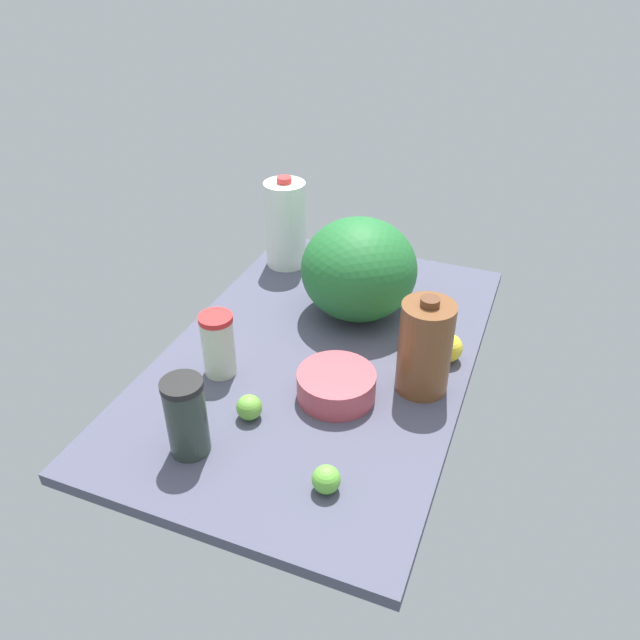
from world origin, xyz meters
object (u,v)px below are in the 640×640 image
object	(u,v)px
shaker_bottle	(186,417)
milk_jug	(286,224)
chocolate_milk_jug	(425,347)
lime_far_back	(249,407)
tumbler_cup	(218,344)
lime_by_jug	(326,479)
lime_loose	(191,398)
lemon_beside_bowl	(448,348)
watermelon	(359,269)
mixing_bowl	(336,385)
lemon_near_front	(411,343)

from	to	relation	value
shaker_bottle	milk_jug	bearing A→B (deg)	-169.81
shaker_bottle	chocolate_milk_jug	bearing A→B (deg)	133.44
lime_far_back	milk_jug	bearing A→B (deg)	-162.47
tumbler_cup	lime_by_jug	size ratio (longest dim) A/B	2.86
lime_loose	lemon_beside_bowl	distance (cm)	64.40
chocolate_milk_jug	lemon_beside_bowl	distance (cm)	15.64
shaker_bottle	lime_loose	world-z (taller)	shaker_bottle
watermelon	milk_jug	world-z (taller)	milk_jug
lime_by_jug	lime_far_back	size ratio (longest dim) A/B	0.98
mixing_bowl	lime_far_back	size ratio (longest dim) A/B	3.16
milk_jug	lime_by_jug	xyz separation A→B (cm)	(83.44, 45.73, -10.87)
milk_jug	lime_loose	bearing A→B (deg)	6.53
tumbler_cup	lime_far_back	bearing A→B (deg)	49.07
shaker_bottle	watermelon	size ratio (longest dim) A/B	0.58
shaker_bottle	mixing_bowl	size ratio (longest dim) A/B	0.99
mixing_bowl	lemon_beside_bowl	bearing A→B (deg)	138.15
lime_loose	lemon_near_front	bearing A→B (deg)	133.29
watermelon	lime_by_jug	world-z (taller)	watermelon
chocolate_milk_jug	shaker_bottle	bearing A→B (deg)	-46.56
shaker_bottle	watermelon	world-z (taller)	watermelon
chocolate_milk_jug	lime_by_jug	bearing A→B (deg)	-14.29
mixing_bowl	chocolate_milk_jug	bearing A→B (deg)	121.32
shaker_bottle	lime_loose	distance (cm)	14.83
lemon_near_front	lemon_beside_bowl	bearing A→B (deg)	94.35
shaker_bottle	lime_by_jug	distance (cm)	31.34
shaker_bottle	lemon_near_front	xyz separation A→B (cm)	(-50.52, 34.53, -6.09)
mixing_bowl	lemon_near_front	size ratio (longest dim) A/B	3.00
lime_loose	lime_by_jug	bearing A→B (deg)	73.07
watermelon	lemon_near_front	bearing A→B (deg)	54.49
shaker_bottle	lemon_near_front	distance (cm)	61.49
lime_far_back	watermelon	bearing A→B (deg)	170.41
tumbler_cup	lemon_near_front	bearing A→B (deg)	120.66
lime_far_back	lime_loose	bearing A→B (deg)	-82.27
lemon_beside_bowl	lime_far_back	bearing A→B (deg)	-44.32
milk_jug	lime_by_jug	bearing A→B (deg)	28.73
lemon_near_front	lemon_beside_bowl	distance (cm)	9.48
tumbler_cup	shaker_bottle	distance (cm)	26.80
mixing_bowl	watermelon	bearing A→B (deg)	-169.06
lemon_near_front	lemon_beside_bowl	world-z (taller)	lemon_beside_bowl
shaker_bottle	lemon_beside_bowl	bearing A→B (deg)	139.37
watermelon	lime_by_jug	xyz separation A→B (cm)	(63.79, 15.05, -11.10)
mixing_bowl	lime_by_jug	distance (cm)	28.45
watermelon	lime_far_back	bearing A→B (deg)	-9.59
mixing_bowl	lime_by_jug	xyz separation A→B (cm)	(27.30, 7.99, -0.45)
lime_by_jug	lemon_beside_bowl	bearing A→B (deg)	165.43
lime_far_back	lime_loose	world-z (taller)	same
shaker_bottle	lemon_beside_bowl	distance (cm)	67.74
mixing_bowl	lemon_near_front	bearing A→B (deg)	152.82
tumbler_cup	shaker_bottle	size ratio (longest dim) A/B	0.90
watermelon	lemon_beside_bowl	size ratio (longest dim) A/B	4.31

